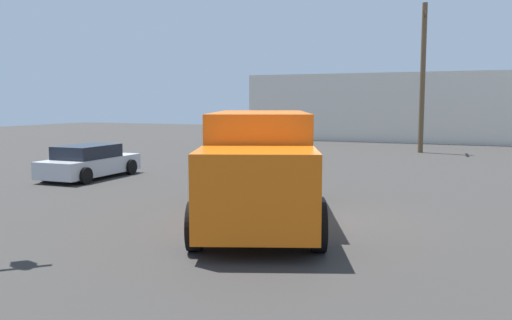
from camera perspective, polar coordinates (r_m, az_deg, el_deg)
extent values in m
plane|color=#33302D|center=(13.81, 6.00, -6.30)|extent=(100.00, 100.00, 0.00)
cube|color=orange|center=(14.42, 0.49, 0.45)|extent=(4.28, 6.16, 2.37)
cube|color=orange|center=(10.56, 0.06, -3.50)|extent=(2.92, 2.64, 1.70)
cube|color=black|center=(9.67, -0.08, -2.37)|extent=(1.91, 0.80, 0.88)
cube|color=#B2B2B7|center=(17.32, 0.67, -3.06)|extent=(2.22, 1.02, 0.21)
cube|color=white|center=(14.44, 5.30, 0.90)|extent=(1.73, 4.46, 0.36)
cube|color=white|center=(14.49, -4.30, 0.93)|extent=(1.73, 4.46, 0.36)
cylinder|color=black|center=(10.79, 6.71, -7.13)|extent=(0.62, 1.03, 1.00)
cylinder|color=black|center=(10.86, -6.54, -7.05)|extent=(0.62, 1.03, 1.00)
cylinder|color=black|center=(15.81, 5.08, -2.84)|extent=(0.62, 1.03, 1.00)
cylinder|color=black|center=(15.86, -3.91, -2.81)|extent=(0.62, 1.03, 1.00)
cylinder|color=black|center=(16.85, 4.87, -2.28)|extent=(0.62, 1.03, 1.00)
cylinder|color=black|center=(16.89, -3.56, -2.25)|extent=(0.62, 1.03, 1.00)
cube|color=#B7BABF|center=(22.03, -17.32, -0.58)|extent=(1.89, 4.34, 0.65)
cube|color=black|center=(21.86, -17.61, 0.88)|extent=(1.63, 2.44, 0.50)
cylinder|color=black|center=(23.72, -16.89, -0.52)|extent=(0.21, 0.62, 0.62)
cylinder|color=black|center=(22.63, -13.23, -0.73)|extent=(0.21, 0.62, 0.62)
cylinder|color=black|center=(21.59, -21.56, -1.33)|extent=(0.21, 0.62, 0.62)
cylinder|color=black|center=(20.38, -17.78, -1.62)|extent=(0.21, 0.62, 0.62)
cylinder|color=brown|center=(33.02, 17.39, 8.30)|extent=(0.30, 0.30, 8.69)
cube|color=brown|center=(33.37, 17.60, 14.57)|extent=(0.25, 2.20, 0.12)
cube|color=beige|center=(43.30, 14.59, 5.46)|extent=(22.24, 6.00, 5.13)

